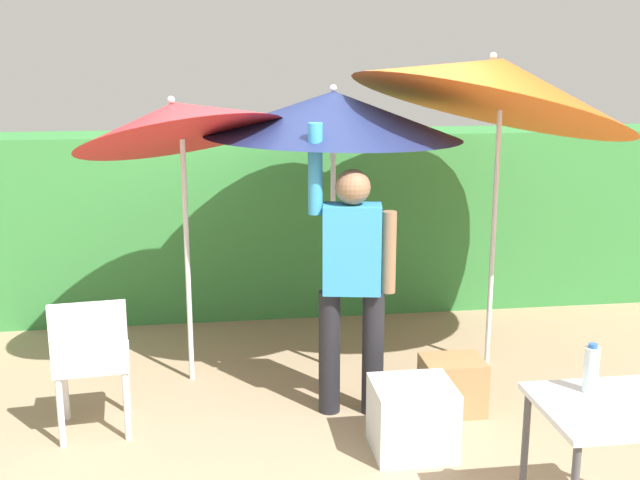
% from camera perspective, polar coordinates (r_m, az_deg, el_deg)
% --- Properties ---
extents(ground_plane, '(24.00, 24.00, 0.00)m').
position_cam_1_polar(ground_plane, '(5.19, 0.47, -12.69)').
color(ground_plane, '#9E8466').
extents(hedge_row, '(8.00, 0.70, 1.61)m').
position_cam_1_polar(hedge_row, '(7.06, -2.20, 1.37)').
color(hedge_row, '#38843D').
rests_on(hedge_row, ground_plane).
extents(umbrella_rainbow, '(2.09, 2.04, 2.60)m').
position_cam_1_polar(umbrella_rainbow, '(5.69, 12.79, 11.07)').
color(umbrella_rainbow, silver).
rests_on(umbrella_rainbow, ground_plane).
extents(umbrella_orange, '(1.48, 1.42, 2.25)m').
position_cam_1_polar(umbrella_orange, '(5.31, -10.42, 8.53)').
color(umbrella_orange, silver).
rests_on(umbrella_orange, ground_plane).
extents(umbrella_yellow, '(1.82, 1.81, 2.08)m').
position_cam_1_polar(umbrella_yellow, '(5.48, 0.98, 9.16)').
color(umbrella_yellow, silver).
rests_on(umbrella_yellow, ground_plane).
extents(person_vendor, '(0.56, 0.28, 1.88)m').
position_cam_1_polar(person_vendor, '(4.91, 2.34, -2.52)').
color(person_vendor, black).
rests_on(person_vendor, ground_plane).
extents(chair_plastic, '(0.48, 0.48, 0.89)m').
position_cam_1_polar(chair_plastic, '(4.94, -16.36, -8.16)').
color(chair_plastic, silver).
rests_on(chair_plastic, ground_plane).
extents(cooler_box, '(0.47, 0.42, 0.42)m').
position_cam_1_polar(cooler_box, '(4.72, 6.76, -12.76)').
color(cooler_box, silver).
rests_on(cooler_box, ground_plane).
extents(crate_cardboard, '(0.40, 0.31, 0.36)m').
position_cam_1_polar(crate_cardboard, '(5.24, 9.65, -10.42)').
color(crate_cardboard, '#9E7A4C').
rests_on(crate_cardboard, ground_plane).
extents(folding_table, '(0.80, 0.60, 0.74)m').
position_cam_1_polar(folding_table, '(3.92, 21.43, -12.28)').
color(folding_table, '#4C4C51').
rests_on(folding_table, ground_plane).
extents(bottle_water, '(0.07, 0.07, 0.24)m').
position_cam_1_polar(bottle_water, '(3.91, 19.20, -8.90)').
color(bottle_water, silver).
rests_on(bottle_water, folding_table).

